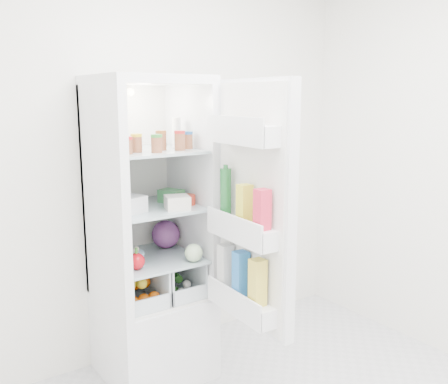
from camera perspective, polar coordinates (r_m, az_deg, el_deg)
room_walls at (r=2.02m, az=12.13°, el=7.97°), size 3.02×3.02×2.61m
refrigerator at (r=3.09m, az=-8.64°, el=-8.52°), size 0.60×0.60×1.80m
shelf_low at (r=3.01m, az=-8.15°, el=-7.52°), size 0.49×0.53×0.01m
shelf_mid at (r=2.93m, az=-8.31°, el=-1.75°), size 0.49×0.53×0.02m
shelf_top at (r=2.88m, az=-8.49°, el=4.67°), size 0.49×0.53×0.02m
crisper_left at (r=3.01m, az=-10.19°, el=-10.25°), size 0.23×0.46×0.22m
crisper_right at (r=3.11m, az=-6.04°, el=-9.41°), size 0.23×0.46×0.22m
condiment_jars at (r=2.77m, az=-7.48°, el=5.51°), size 0.46×0.16×0.08m
squeeze_bottle at (r=2.96m, az=-5.44°, el=6.77°), size 0.06×0.06×0.18m
tub_white at (r=2.78m, az=-10.75°, el=-1.39°), size 0.18×0.18×0.09m
tub_cream at (r=2.83m, az=-5.36°, el=-1.20°), size 0.16×0.16×0.08m
tin_red at (r=2.94m, az=-4.17°, el=-0.88°), size 0.10×0.10×0.06m
foil_tray at (r=2.95m, az=-12.03°, el=-1.24°), size 0.17×0.14×0.04m
tub_green at (r=3.01m, az=-6.04°, el=-0.46°), size 0.14×0.16×0.08m
red_cabbage at (r=3.16m, az=-6.67°, el=-4.82°), size 0.18×0.18×0.18m
bell_pepper at (r=2.81m, az=-9.95°, el=-7.82°), size 0.09×0.09×0.09m
mushroom_bowl at (r=2.89m, az=-10.63°, el=-7.51°), size 0.17×0.17×0.07m
salad_bag at (r=2.89m, az=-3.49°, el=-6.95°), size 0.10×0.10×0.10m
citrus_pile at (r=2.98m, az=-9.96°, el=-10.87°), size 0.20×0.31×0.16m
veg_pile at (r=3.13m, az=-5.92°, el=-10.21°), size 0.16×0.30×0.10m
fridge_door at (r=2.59m, az=3.11°, el=-2.33°), size 0.20×0.60×1.30m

